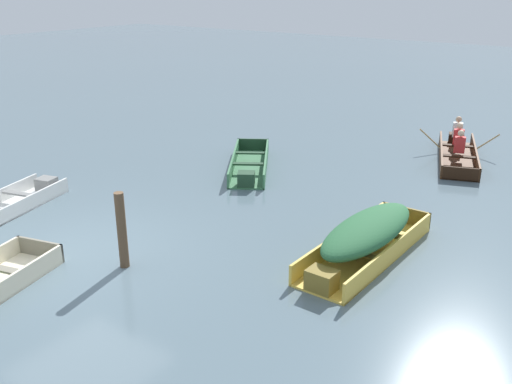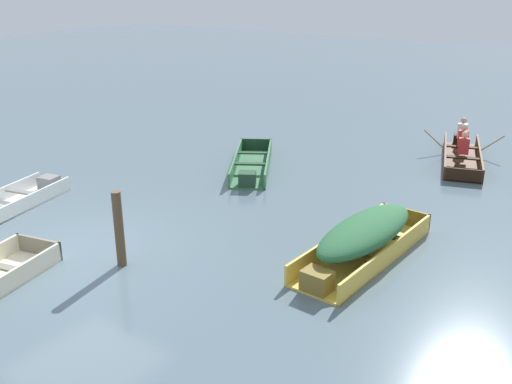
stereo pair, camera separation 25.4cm
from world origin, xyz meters
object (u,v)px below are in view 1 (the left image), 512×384
object	(u,v)px
rowboat_dark_varnish_with_crew	(458,151)
mooring_post	(122,230)
skiff_yellow_mid_moored	(367,235)
skiff_green_near_moored	(249,165)
skiff_white_far_moored	(10,205)

from	to	relation	value
rowboat_dark_varnish_with_crew	mooring_post	world-z (taller)	mooring_post
skiff_yellow_mid_moored	skiff_green_near_moored	bearing A→B (deg)	149.03
skiff_green_near_moored	skiff_white_far_moored	distance (m)	5.91
rowboat_dark_varnish_with_crew	mooring_post	distance (m)	10.35
skiff_yellow_mid_moored	rowboat_dark_varnish_with_crew	xyz separation A→B (m)	(-0.52, 7.13, -0.22)
skiff_yellow_mid_moored	skiff_white_far_moored	world-z (taller)	skiff_yellow_mid_moored
skiff_green_near_moored	mooring_post	world-z (taller)	mooring_post
skiff_green_near_moored	skiff_yellow_mid_moored	world-z (taller)	skiff_yellow_mid_moored
skiff_white_far_moored	mooring_post	size ratio (longest dim) A/B	2.28
skiff_yellow_mid_moored	rowboat_dark_varnish_with_crew	world-z (taller)	rowboat_dark_varnish_with_crew
skiff_yellow_mid_moored	rowboat_dark_varnish_with_crew	size ratio (longest dim) A/B	0.95
skiff_white_far_moored	skiff_yellow_mid_moored	bearing A→B (deg)	18.54
rowboat_dark_varnish_with_crew	skiff_white_far_moored	bearing A→B (deg)	-125.45
skiff_white_far_moored	rowboat_dark_varnish_with_crew	distance (m)	11.79
mooring_post	skiff_yellow_mid_moored	bearing A→B (deg)	40.44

